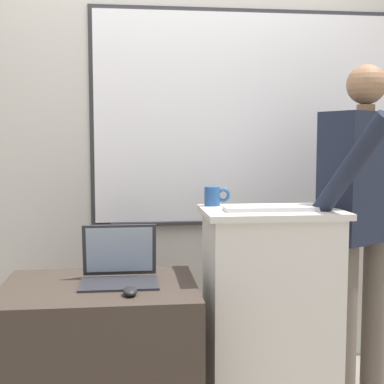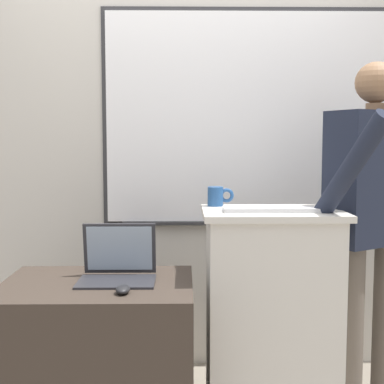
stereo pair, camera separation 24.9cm
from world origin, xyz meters
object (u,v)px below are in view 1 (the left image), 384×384
Objects in this scene: lectern_podium at (269,315)px; person_presenter at (363,208)px; wireless_keyboard at (271,208)px; laptop at (119,263)px; side_desk at (100,365)px; coffee_mug at (214,196)px; computer_mouse_by_laptop at (130,291)px.

lectern_podium is 0.73m from person_presenter.
laptop is at bearing 179.84° from wireless_keyboard.
side_desk is at bearing -141.76° from laptop.
laptop is 0.74m from wireless_keyboard.
side_desk is 0.46m from laptop.
coffee_mug is (0.56, 0.29, 0.73)m from side_desk.
wireless_keyboard is 4.38× the size of computer_mouse_by_laptop.
person_presenter is at bearing 19.43° from computer_mouse_by_laptop.
person_presenter is at bearing 10.37° from side_desk.
wireless_keyboard is (0.79, 0.07, 0.69)m from side_desk.
coffee_mug is at bearing 48.02° from computer_mouse_by_laptop.
side_desk is at bearing -152.48° from coffee_mug.
side_desk is at bearing 159.86° from person_presenter.
computer_mouse_by_laptop is (-0.67, -0.30, 0.23)m from lectern_podium.
person_presenter is (0.52, 0.12, 0.50)m from lectern_podium.
person_presenter reaches higher than lectern_podium.
side_desk is 2.49× the size of laptop.
person_presenter reaches higher than coffee_mug.
laptop is at bearing -154.82° from coffee_mug.
wireless_keyboard is (-0.53, -0.17, 0.03)m from person_presenter.
computer_mouse_by_laptop is 0.76× the size of coffee_mug.
person_presenter is at bearing -3.59° from coffee_mug.
side_desk is 0.96m from coffee_mug.
coffee_mug reaches higher than computer_mouse_by_laptop.
coffee_mug reaches higher than lectern_podium.
lectern_podium reaches higher than side_desk.
wireless_keyboard is at bearing 167.60° from person_presenter.
lectern_podium is 0.54m from wireless_keyboard.
person_presenter is at bearing 7.92° from laptop.
computer_mouse_by_laptop reaches higher than side_desk.
laptop is (-0.72, -0.06, 0.29)m from lectern_podium.
lectern_podium is 2.40× the size of wireless_keyboard.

